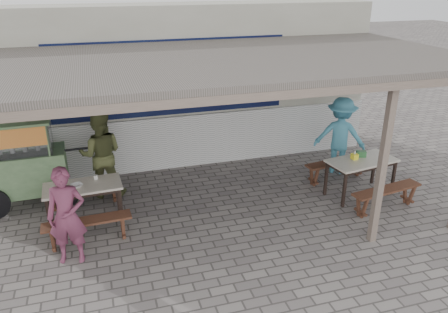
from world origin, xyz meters
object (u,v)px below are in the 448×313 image
table_left (83,189)px  bench_right_wall (336,166)px  bench_left_wall (83,190)px  patron_wall_side (101,154)px  tissue_box (355,156)px  condiment_bowl (77,186)px  bench_left_street (88,226)px  condiment_jar (96,177)px  patron_street_side (67,216)px  donation_box (361,154)px  patron_right_table (340,136)px  table_right (362,164)px  bench_right_street (386,194)px  vendor_cart (23,161)px

table_left → bench_right_wall: bearing=0.6°
bench_left_wall → patron_wall_side: size_ratio=0.81×
tissue_box → condiment_bowl: tissue_box is taller
bench_left_street → condiment_jar: (0.20, 0.86, 0.45)m
condiment_bowl → patron_street_side: bearing=-97.4°
donation_box → condiment_jar: donation_box is taller
patron_right_table → condiment_bowl: size_ratio=8.68×
bench_left_wall → table_right: table_right is taller
patron_street_side → condiment_jar: bearing=79.1°
bench_left_wall → patron_right_table: patron_right_table is taller
table_left → condiment_bowl: 0.14m
table_left → bench_right_street: bearing=-14.5°
table_left → patron_right_table: (5.36, 0.69, 0.18)m
bench_right_wall → patron_wall_side: (-4.73, 0.75, 0.53)m
patron_street_side → donation_box: patron_street_side is taller
bench_right_wall → bench_right_street: bearing=-90.0°
patron_street_side → donation_box: (5.49, 0.78, 0.04)m
patron_right_table → condiment_bowl: bearing=40.9°
patron_wall_side → patron_street_side: bearing=82.6°
bench_right_wall → condiment_bowl: condiment_bowl is taller
patron_right_table → donation_box: 0.96m
table_left → patron_street_side: patron_street_side is taller
condiment_jar → condiment_bowl: (-0.32, -0.22, -0.02)m
bench_right_street → vendor_cart: vendor_cart is taller
vendor_cart → patron_street_side: 2.23m
bench_right_street → patron_street_side: 5.55m
patron_wall_side → patron_right_table: patron_wall_side is taller
patron_street_side → patron_right_table: bearing=26.4°
bench_left_wall → table_left: bearing=-90.0°
condiment_bowl → donation_box: bearing=-2.4°
condiment_jar → vendor_cart: bearing=146.1°
patron_street_side → tissue_box: patron_street_side is taller
patron_wall_side → patron_right_table: size_ratio=1.02×
bench_left_street → patron_wall_side: (0.33, 1.72, 0.53)m
table_right → bench_left_street: bearing=174.1°
donation_box → condiment_bowl: bearing=177.6°
condiment_jar → patron_street_side: bearing=-110.0°
tissue_box → condiment_jar: tissue_box is taller
patron_street_side → donation_box: 5.54m
bench_left_wall → patron_right_table: bearing=-2.6°
bench_left_street → vendor_cart: 2.09m
tissue_box → condiment_bowl: (-5.16, 0.30, -0.03)m
bench_left_street → patron_right_table: size_ratio=0.83×
bench_left_wall → condiment_jar: condiment_jar is taller
bench_left_wall → patron_street_side: patron_street_side is taller
condiment_jar → bench_left_wall: bearing=117.3°
vendor_cart → patron_street_side: bearing=-70.4°
patron_right_table → condiment_bowl: (-5.45, -0.73, -0.07)m
vendor_cart → condiment_bowl: 1.43m
patron_right_table → condiment_jar: (-5.13, -0.51, -0.06)m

